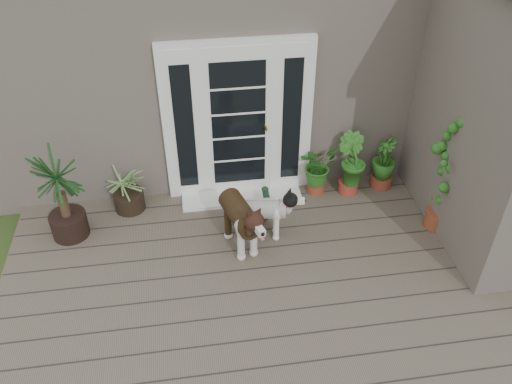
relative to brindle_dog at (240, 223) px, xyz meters
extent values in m
cube|color=#6B5B4C|center=(0.33, -1.06, -0.43)|extent=(6.20, 4.60, 0.12)
cube|color=#665E54|center=(0.33, 3.19, 1.06)|extent=(7.40, 4.00, 3.10)
cube|color=white|center=(0.13, 1.14, 0.70)|extent=(1.90, 0.14, 2.15)
cube|color=white|center=(0.13, 0.94, -0.35)|extent=(1.60, 0.40, 0.05)
imported|color=#195819|center=(1.16, 0.94, -0.05)|extent=(0.70, 0.70, 0.64)
imported|color=#265518|center=(1.59, 0.88, -0.04)|extent=(0.62, 0.62, 0.66)
imported|color=#1D651D|center=(2.09, 0.94, -0.06)|extent=(0.43, 0.43, 0.62)
camera|label=1|loc=(-0.52, -4.68, 4.04)|focal=37.07mm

